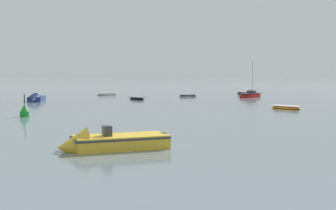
{
  "coord_description": "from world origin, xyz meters",
  "views": [
    {
      "loc": [
        24.76,
        -15.96,
        4.49
      ],
      "look_at": [
        7.04,
        31.73,
        0.6
      ],
      "focal_mm": 50.47,
      "sensor_mm": 36.0,
      "label": 1
    }
  ],
  "objects_px": {
    "rowboat_moored_1": "(137,99)",
    "motorboat_moored_1": "(105,144)",
    "channel_buoy": "(25,112)",
    "motorboat_moored_2": "(36,100)",
    "rowboat_moored_3": "(188,96)",
    "rowboat_moored_2": "(286,108)",
    "rowboat_moored_6": "(246,93)",
    "rowboat_moored_4": "(107,94)",
    "sailboat_moored_0": "(250,95)"
  },
  "relations": [
    {
      "from": "channel_buoy",
      "to": "rowboat_moored_3",
      "type": "bearing_deg",
      "value": 82.73
    },
    {
      "from": "rowboat_moored_4",
      "to": "rowboat_moored_6",
      "type": "xyz_separation_m",
      "value": [
        21.66,
        10.94,
        0.04
      ]
    },
    {
      "from": "rowboat_moored_3",
      "to": "motorboat_moored_2",
      "type": "xyz_separation_m",
      "value": [
        -16.61,
        -17.5,
        0.12
      ]
    },
    {
      "from": "motorboat_moored_1",
      "to": "channel_buoy",
      "type": "xyz_separation_m",
      "value": [
        -15.71,
        13.6,
        0.17
      ]
    },
    {
      "from": "rowboat_moored_1",
      "to": "motorboat_moored_1",
      "type": "xyz_separation_m",
      "value": [
        15.94,
        -39.96,
        0.16
      ]
    },
    {
      "from": "rowboat_moored_4",
      "to": "channel_buoy",
      "type": "relative_size",
      "value": 1.53
    },
    {
      "from": "motorboat_moored_1",
      "to": "rowboat_moored_3",
      "type": "distance_m",
      "value": 50.6
    },
    {
      "from": "channel_buoy",
      "to": "rowboat_moored_6",
      "type": "bearing_deg",
      "value": 75.45
    },
    {
      "from": "rowboat_moored_1",
      "to": "rowboat_moored_2",
      "type": "relative_size",
      "value": 0.87
    },
    {
      "from": "rowboat_moored_4",
      "to": "motorboat_moored_2",
      "type": "bearing_deg",
      "value": -144.99
    },
    {
      "from": "rowboat_moored_4",
      "to": "rowboat_moored_1",
      "type": "bearing_deg",
      "value": -89.96
    },
    {
      "from": "sailboat_moored_0",
      "to": "rowboat_moored_6",
      "type": "relative_size",
      "value": 1.44
    },
    {
      "from": "motorboat_moored_1",
      "to": "rowboat_moored_4",
      "type": "height_order",
      "value": "motorboat_moored_1"
    },
    {
      "from": "rowboat_moored_3",
      "to": "channel_buoy",
      "type": "height_order",
      "value": "channel_buoy"
    },
    {
      "from": "rowboat_moored_1",
      "to": "channel_buoy",
      "type": "bearing_deg",
      "value": 119.3
    },
    {
      "from": "rowboat_moored_4",
      "to": "rowboat_moored_6",
      "type": "bearing_deg",
      "value": -20.26
    },
    {
      "from": "rowboat_moored_2",
      "to": "rowboat_moored_6",
      "type": "relative_size",
      "value": 0.85
    },
    {
      "from": "motorboat_moored_2",
      "to": "channel_buoy",
      "type": "distance_m",
      "value": 21.87
    },
    {
      "from": "motorboat_moored_2",
      "to": "motorboat_moored_1",
      "type": "bearing_deg",
      "value": 15.56
    },
    {
      "from": "rowboat_moored_1",
      "to": "rowboat_moored_2",
      "type": "distance_m",
      "value": 24.22
    },
    {
      "from": "rowboat_moored_2",
      "to": "rowboat_moored_3",
      "type": "xyz_separation_m",
      "value": [
        -17.62,
        18.55,
        -0.03
      ]
    },
    {
      "from": "rowboat_moored_2",
      "to": "channel_buoy",
      "type": "relative_size",
      "value": 1.61
    },
    {
      "from": "motorboat_moored_1",
      "to": "rowboat_moored_3",
      "type": "bearing_deg",
      "value": -117.99
    },
    {
      "from": "rowboat_moored_2",
      "to": "rowboat_moored_6",
      "type": "height_order",
      "value": "rowboat_moored_6"
    },
    {
      "from": "rowboat_moored_4",
      "to": "channel_buoy",
      "type": "distance_m",
      "value": 36.46
    },
    {
      "from": "rowboat_moored_2",
      "to": "rowboat_moored_6",
      "type": "xyz_separation_m",
      "value": [
        -10.22,
        28.89,
        0.04
      ]
    },
    {
      "from": "rowboat_moored_1",
      "to": "motorboat_moored_1",
      "type": "relative_size",
      "value": 0.53
    },
    {
      "from": "channel_buoy",
      "to": "motorboat_moored_1",
      "type": "bearing_deg",
      "value": -40.88
    },
    {
      "from": "sailboat_moored_0",
      "to": "motorboat_moored_2",
      "type": "height_order",
      "value": "sailboat_moored_0"
    },
    {
      "from": "motorboat_moored_1",
      "to": "rowboat_moored_6",
      "type": "xyz_separation_m",
      "value": [
        -3.74,
        59.69,
        -0.1
      ]
    },
    {
      "from": "rowboat_moored_2",
      "to": "rowboat_moored_3",
      "type": "relative_size",
      "value": 1.26
    },
    {
      "from": "rowboat_moored_3",
      "to": "rowboat_moored_6",
      "type": "distance_m",
      "value": 12.72
    },
    {
      "from": "motorboat_moored_1",
      "to": "channel_buoy",
      "type": "relative_size",
      "value": 2.63
    },
    {
      "from": "rowboat_moored_3",
      "to": "motorboat_moored_2",
      "type": "relative_size",
      "value": 0.54
    },
    {
      "from": "rowboat_moored_1",
      "to": "rowboat_moored_6",
      "type": "xyz_separation_m",
      "value": [
        12.2,
        19.73,
        0.06
      ]
    },
    {
      "from": "rowboat_moored_4",
      "to": "sailboat_moored_0",
      "type": "bearing_deg",
      "value": -38.7
    },
    {
      "from": "sailboat_moored_0",
      "to": "rowboat_moored_6",
      "type": "height_order",
      "value": "sailboat_moored_0"
    },
    {
      "from": "channel_buoy",
      "to": "rowboat_moored_4",
      "type": "bearing_deg",
      "value": 105.41
    },
    {
      "from": "motorboat_moored_1",
      "to": "rowboat_moored_6",
      "type": "height_order",
      "value": "motorboat_moored_1"
    },
    {
      "from": "rowboat_moored_1",
      "to": "motorboat_moored_2",
      "type": "xyz_separation_m",
      "value": [
        -11.81,
        -8.11,
        0.11
      ]
    },
    {
      "from": "rowboat_moored_2",
      "to": "channel_buoy",
      "type": "height_order",
      "value": "channel_buoy"
    },
    {
      "from": "rowboat_moored_3",
      "to": "channel_buoy",
      "type": "relative_size",
      "value": 1.27
    },
    {
      "from": "rowboat_moored_3",
      "to": "rowboat_moored_4",
      "type": "xyz_separation_m",
      "value": [
        -14.26,
        -0.6,
        0.03
      ]
    },
    {
      "from": "rowboat_moored_1",
      "to": "rowboat_moored_4",
      "type": "xyz_separation_m",
      "value": [
        -9.46,
        8.79,
        0.02
      ]
    },
    {
      "from": "motorboat_moored_1",
      "to": "motorboat_moored_2",
      "type": "bearing_deg",
      "value": -89.65
    },
    {
      "from": "rowboat_moored_6",
      "to": "channel_buoy",
      "type": "distance_m",
      "value": 47.62
    },
    {
      "from": "motorboat_moored_1",
      "to": "motorboat_moored_2",
      "type": "distance_m",
      "value": 42.25
    },
    {
      "from": "channel_buoy",
      "to": "motorboat_moored_2",
      "type": "bearing_deg",
      "value": 123.42
    },
    {
      "from": "motorboat_moored_2",
      "to": "channel_buoy",
      "type": "xyz_separation_m",
      "value": [
        12.05,
        -18.26,
        0.22
      ]
    },
    {
      "from": "rowboat_moored_4",
      "to": "rowboat_moored_3",
      "type": "bearing_deg",
      "value": -44.63
    }
  ]
}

